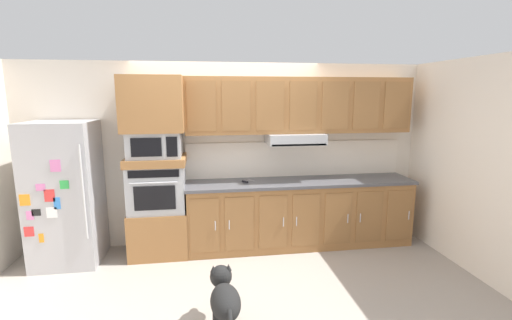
# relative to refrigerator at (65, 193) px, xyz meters

# --- Properties ---
(ground_plane) EXTENTS (9.60, 9.60, 0.00)m
(ground_plane) POSITION_rel_refrigerator_xyz_m (2.03, -0.68, -0.88)
(ground_plane) COLOR #9E9389
(back_kitchen_wall) EXTENTS (6.20, 0.12, 2.50)m
(back_kitchen_wall) POSITION_rel_refrigerator_xyz_m (2.03, 0.43, 0.37)
(back_kitchen_wall) COLOR silver
(back_kitchen_wall) RESTS_ON ground
(side_panel_right) EXTENTS (0.12, 7.10, 2.50)m
(side_panel_right) POSITION_rel_refrigerator_xyz_m (4.83, -0.68, 0.37)
(side_panel_right) COLOR white
(side_panel_right) RESTS_ON ground
(refrigerator) EXTENTS (0.76, 0.73, 1.76)m
(refrigerator) POSITION_rel_refrigerator_xyz_m (0.00, 0.00, 0.00)
(refrigerator) COLOR #ADADB2
(refrigerator) RESTS_ON ground
(oven_base_cabinet) EXTENTS (0.74, 0.62, 0.60)m
(oven_base_cabinet) POSITION_rel_refrigerator_xyz_m (1.09, 0.07, -0.58)
(oven_base_cabinet) COLOR #996638
(oven_base_cabinet) RESTS_ON ground
(built_in_oven) EXTENTS (0.70, 0.62, 0.60)m
(built_in_oven) POSITION_rel_refrigerator_xyz_m (1.09, 0.07, 0.02)
(built_in_oven) COLOR #A8AAAF
(built_in_oven) RESTS_ON oven_base_cabinet
(appliance_mid_shelf) EXTENTS (0.74, 0.62, 0.10)m
(appliance_mid_shelf) POSITION_rel_refrigerator_xyz_m (1.09, 0.07, 0.37)
(appliance_mid_shelf) COLOR #996638
(appliance_mid_shelf) RESTS_ON built_in_oven
(microwave) EXTENTS (0.64, 0.54, 0.32)m
(microwave) POSITION_rel_refrigerator_xyz_m (1.09, 0.07, 0.58)
(microwave) COLOR #A8AAAF
(microwave) RESTS_ON appliance_mid_shelf
(appliance_upper_cabinet) EXTENTS (0.74, 0.62, 0.68)m
(appliance_upper_cabinet) POSITION_rel_refrigerator_xyz_m (1.09, 0.07, 1.08)
(appliance_upper_cabinet) COLOR #996638
(appliance_upper_cabinet) RESTS_ON microwave
(lower_cabinet_run) EXTENTS (3.06, 0.63, 0.88)m
(lower_cabinet_run) POSITION_rel_refrigerator_xyz_m (2.99, 0.07, -0.44)
(lower_cabinet_run) COLOR #996638
(lower_cabinet_run) RESTS_ON ground
(countertop_slab) EXTENTS (3.10, 0.64, 0.04)m
(countertop_slab) POSITION_rel_refrigerator_xyz_m (2.99, 0.07, 0.02)
(countertop_slab) COLOR #4C4C51
(countertop_slab) RESTS_ON lower_cabinet_run
(backsplash_panel) EXTENTS (3.10, 0.02, 0.50)m
(backsplash_panel) POSITION_rel_refrigerator_xyz_m (2.99, 0.36, 0.29)
(backsplash_panel) COLOR white
(backsplash_panel) RESTS_ON countertop_slab
(upper_cabinet_with_hood) EXTENTS (3.06, 0.48, 0.88)m
(upper_cabinet_with_hood) POSITION_rel_refrigerator_xyz_m (2.98, 0.19, 1.02)
(upper_cabinet_with_hood) COLOR #996638
(upper_cabinet_with_hood) RESTS_ON backsplash_panel
(screwdriver) EXTENTS (0.17, 0.16, 0.03)m
(screwdriver) POSITION_rel_refrigerator_xyz_m (2.23, 0.07, 0.05)
(screwdriver) COLOR black
(screwdriver) RESTS_ON countertop_slab
(dog) EXTENTS (0.29, 0.82, 0.54)m
(dog) POSITION_rel_refrigerator_xyz_m (1.84, -1.69, -0.53)
(dog) COLOR black
(dog) RESTS_ON ground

